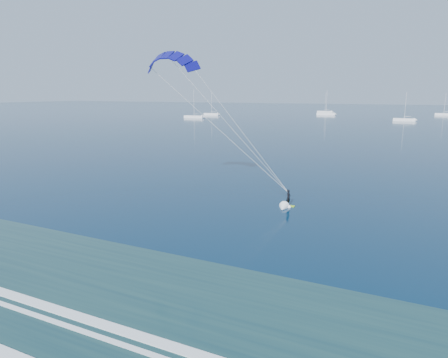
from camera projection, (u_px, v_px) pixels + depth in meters
kitesurfer_rig at (226, 123)px, 42.09m from camera, size 17.50×5.56×17.22m
sailboat_0 at (194, 117)px, 192.46m from camera, size 10.16×2.40×13.62m
sailboat_1 at (212, 114)px, 215.50m from camera, size 8.68×2.40×11.93m
sailboat_2 at (326, 114)px, 218.00m from camera, size 9.87×2.40×13.15m
sailboat_3 at (404, 119)px, 171.37m from camera, size 8.86×2.40×12.28m
sailboat_4 at (444, 114)px, 214.32m from camera, size 8.64×2.40×11.76m
sailboat_7 at (325, 112)px, 241.44m from camera, size 9.09×2.40×12.27m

